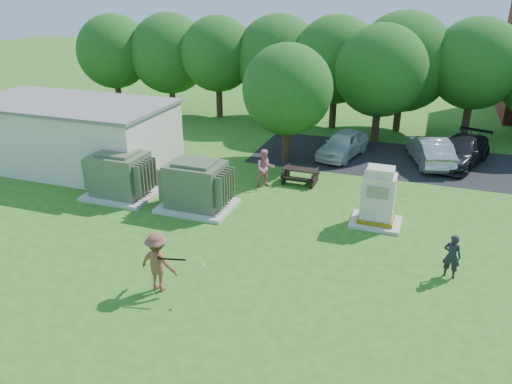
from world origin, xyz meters
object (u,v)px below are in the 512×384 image
at_px(batter, 158,262).
at_px(person_at_picnic, 265,168).
at_px(car_silver_a, 430,150).
at_px(transformer_left, 120,175).
at_px(generator_cabinet, 378,200).
at_px(person_by_generator, 452,256).
at_px(transformer_right, 197,186).
at_px(car_white, 343,144).
at_px(car_dark, 460,151).
at_px(picnic_table, 300,174).

height_order(batter, person_at_picnic, batter).
bearing_deg(car_silver_a, transformer_left, 19.38).
height_order(generator_cabinet, person_by_generator, generator_cabinet).
distance_m(transformer_right, person_at_picnic, 3.69).
xyz_separation_m(car_white, car_dark, (5.94, 0.76, 0.02)).
relative_size(car_white, car_silver_a, 0.94).
relative_size(transformer_right, person_by_generator, 1.99).
bearing_deg(car_dark, car_silver_a, -145.20).
xyz_separation_m(transformer_left, person_at_picnic, (5.64, 3.14, -0.07)).
bearing_deg(transformer_right, generator_cabinet, 7.64).
bearing_deg(person_at_picnic, picnic_table, 6.43).
bearing_deg(picnic_table, generator_cabinet, -39.08).
bearing_deg(generator_cabinet, picnic_table, 140.92).
bearing_deg(person_by_generator, transformer_left, 3.77).
distance_m(transformer_left, picnic_table, 8.21).
relative_size(transformer_right, car_dark, 0.61).
bearing_deg(person_by_generator, generator_cabinet, -36.01).
xyz_separation_m(generator_cabinet, person_by_generator, (2.72, -3.07, -0.27)).
bearing_deg(transformer_left, car_dark, 33.69).
bearing_deg(transformer_right, car_silver_a, 45.13).
xyz_separation_m(transformer_left, transformer_right, (3.70, 0.00, 0.00)).
bearing_deg(transformer_left, person_by_generator, -8.71).
bearing_deg(transformer_right, car_white, 62.52).
bearing_deg(car_white, generator_cabinet, -56.87).
distance_m(person_at_picnic, car_white, 6.10).
height_order(batter, car_white, batter).
relative_size(car_white, car_dark, 0.83).
bearing_deg(car_dark, person_by_generator, -72.85).
bearing_deg(batter, generator_cabinet, -125.65).
height_order(transformer_right, batter, transformer_right).
distance_m(generator_cabinet, person_by_generator, 4.11).
xyz_separation_m(picnic_table, car_white, (1.16, 4.51, 0.26)).
height_order(transformer_right, picnic_table, transformer_right).
bearing_deg(person_at_picnic, transformer_left, 179.56).
height_order(transformer_right, car_silver_a, transformer_right).
height_order(transformer_left, car_white, transformer_left).
relative_size(transformer_left, batter, 1.56).
bearing_deg(generator_cabinet, car_silver_a, 78.01).
distance_m(batter, car_dark, 17.70).
xyz_separation_m(transformer_left, car_white, (8.21, 8.67, -0.27)).
bearing_deg(generator_cabinet, car_white, 109.77).
bearing_deg(generator_cabinet, transformer_right, -172.36).
relative_size(person_by_generator, car_white, 0.37).
bearing_deg(car_dark, transformer_right, -118.54).
height_order(person_at_picnic, car_silver_a, person_at_picnic).
height_order(picnic_table, car_white, car_white).
bearing_deg(transformer_left, batter, -48.15).
xyz_separation_m(transformer_left, car_silver_a, (12.68, 9.03, -0.25)).
relative_size(picnic_table, person_by_generator, 1.08).
xyz_separation_m(transformer_left, car_dark, (14.15, 9.43, -0.25)).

